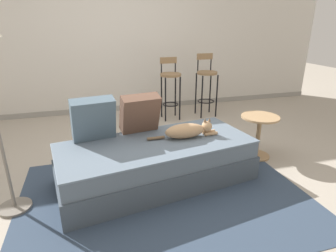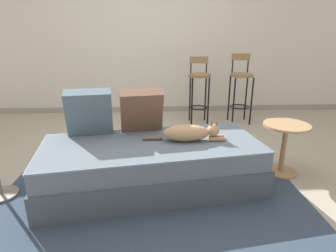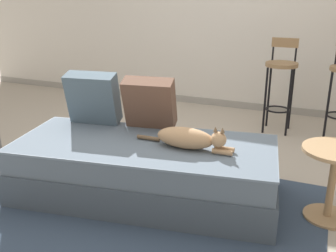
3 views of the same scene
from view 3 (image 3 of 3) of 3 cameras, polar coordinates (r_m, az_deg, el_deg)
name	(u,v)px [view 3 (image 3 of 3)]	position (r m, az deg, el deg)	size (l,w,h in m)	color
ground_plane	(165,174)	(3.41, -0.39, -6.93)	(16.00, 16.00, 0.00)	#A89E8E
wall_back_panel	(235,6)	(5.21, 9.75, 16.76)	(8.00, 0.10, 2.60)	silver
wall_baseboard_trim	(229,104)	(5.35, 8.86, 3.22)	(8.00, 0.02, 0.09)	gray
area_rug	(127,214)	(2.86, -6.02, -12.56)	(2.64, 1.95, 0.01)	#334256
couch	(145,169)	(2.99, -3.42, -6.26)	(2.05, 1.13, 0.43)	#44505B
throw_pillow_corner	(93,98)	(3.30, -10.81, 4.01)	(0.45, 0.30, 0.44)	#4C6070
throw_pillow_middle	(150,103)	(3.14, -2.68, 3.38)	(0.44, 0.32, 0.43)	brown
cat	(189,138)	(2.78, 3.11, -1.79)	(0.74, 0.18, 0.19)	tan
bar_stool_near_window	(281,76)	(4.43, 16.05, 7.02)	(0.34, 0.34, 1.01)	black
side_table	(333,174)	(2.87, 22.85, -6.39)	(0.44, 0.44, 0.52)	tan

